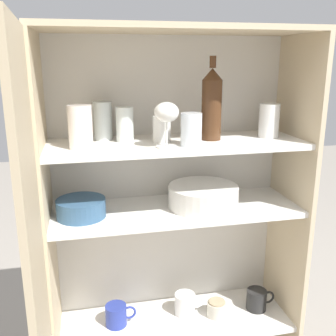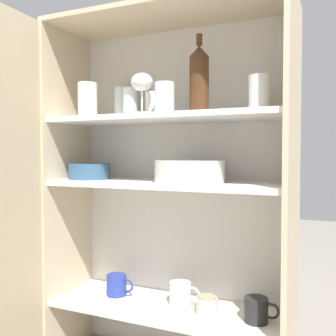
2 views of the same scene
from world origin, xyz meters
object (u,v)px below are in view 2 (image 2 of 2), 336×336
coffee_mug_primary (257,310)px  wine_bottle (199,80)px  mixing_bowl_large (89,171)px  storage_jar (207,305)px  plate_stack_white (190,171)px

coffee_mug_primary → wine_bottle: bearing=176.9°
wine_bottle → mixing_bowl_large: bearing=-177.1°
mixing_bowl_large → wine_bottle: bearing=2.9°
coffee_mug_primary → mixing_bowl_large: bearing=-179.0°
coffee_mug_primary → storage_jar: size_ratio=1.55×
mixing_bowl_large → storage_jar: size_ratio=2.16×
wine_bottle → mixing_bowl_large: wine_bottle is taller
coffee_mug_primary → storage_jar: (-0.18, -0.01, -0.01)m
wine_bottle → coffee_mug_primary: wine_bottle is taller
mixing_bowl_large → storage_jar: (0.51, 0.00, -0.48)m
coffee_mug_primary → plate_stack_white: bearing=-178.0°
mixing_bowl_large → coffee_mug_primary: 0.84m
mixing_bowl_large → plate_stack_white: bearing=0.5°
mixing_bowl_large → storage_jar: mixing_bowl_large is taller
wine_bottle → plate_stack_white: 0.34m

